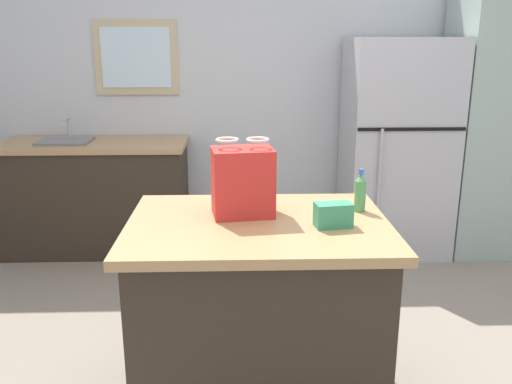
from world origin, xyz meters
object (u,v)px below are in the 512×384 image
Objects in this scene: bottle at (360,193)px; kitchen_island at (258,315)px; tall_cabinet at (480,122)px; small_box at (333,215)px; shopping_bag at (243,181)px; refrigerator at (396,147)px.

kitchen_island is at bearing -164.06° from bottle.
small_box is (-1.52, -2.06, -0.08)m from tall_cabinet.
bottle is (0.54, 0.03, -0.07)m from shopping_bag.
small_box is 0.77× the size of bottle.
small_box is at bearing -112.78° from refrigerator.
kitchen_island is at bearing -56.75° from shopping_bag.
refrigerator is at bearing 67.22° from small_box.
kitchen_island is 0.73m from bottle.
shopping_bag is at bearing -135.35° from tall_cabinet.
kitchen_island is at bearing 166.30° from small_box.
tall_cabinet reaches higher than refrigerator.
shopping_bag is at bearing -176.35° from bottle.
shopping_bag is at bearing 154.99° from small_box.
kitchen_island is 5.72× the size of bottle.
shopping_bag is at bearing 123.25° from kitchen_island.
refrigerator is 2.26m from shopping_bag.
small_box is (0.32, -0.08, 0.51)m from kitchen_island.
small_box is at bearing -25.01° from shopping_bag.
bottle is at bearing 53.07° from small_box.
bottle is at bearing -110.89° from refrigerator.
bottle is at bearing 3.65° from shopping_bag.
refrigerator is 1.98m from bottle.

